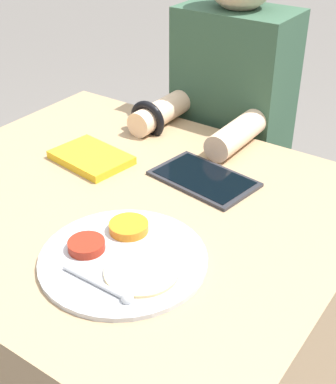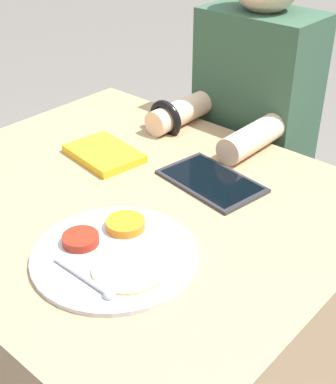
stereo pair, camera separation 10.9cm
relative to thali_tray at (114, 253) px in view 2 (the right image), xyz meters
name	(u,v)px [view 2 (the right image)]	position (x,y,z in m)	size (l,w,h in m)	color
dining_table	(130,313)	(-0.15, 0.17, -0.38)	(1.01, 0.87, 0.74)	#9E7F5B
thali_tray	(114,253)	(0.00, 0.00, 0.00)	(0.32, 0.32, 0.03)	#B7BABF
red_notebook	(104,154)	(-0.31, 0.26, 0.00)	(0.20, 0.16, 0.02)	silver
tablet_device	(211,181)	(-0.03, 0.34, 0.00)	(0.26, 0.18, 0.01)	#28282D
person_diner	(249,161)	(-0.17, 0.73, -0.16)	(0.34, 0.42, 1.21)	black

